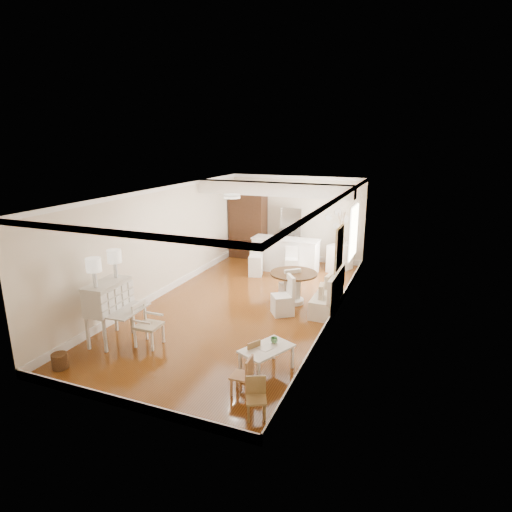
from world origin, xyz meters
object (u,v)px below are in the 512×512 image
Objects in this scene: dining_table at (293,288)px; bar_stool_left at (256,260)px; secretary_bureau at (109,312)px; gustavian_armchair at (148,325)px; pantry_cabinet at (248,224)px; slip_chair_far at (290,284)px; slip_chair_near at (283,295)px; kids_chair_c at (256,399)px; sideboard at (340,257)px; breakfast_counter at (285,255)px; bar_stool_right at (291,263)px; fridge at (301,236)px; wicker_basket at (60,361)px; kids_table at (267,360)px; kids_chair_b at (250,354)px; kids_chair_a at (241,375)px.

dining_table is 1.21× the size of bar_stool_left.
secretary_bureau is 1.45× the size of gustavian_armchair.
pantry_cabinet is (-1.03, 1.87, 0.67)m from bar_stool_left.
pantry_cabinet is at bearing -92.88° from slip_chair_far.
pantry_cabinet is at bearing 85.44° from secretary_bureau.
dining_table is at bearing 143.01° from slip_chair_near.
kids_chair_c is 0.69× the size of sideboard.
bar_stool_right is (0.38, -0.59, -0.06)m from breakfast_counter.
dining_table is at bearing -33.20° from gustavian_armchair.
sideboard is at bearing 67.60° from kids_chair_c.
slip_chair_far is at bearing -78.72° from fridge.
kids_chair_c is (3.78, 0.01, 0.17)m from wicker_basket.
kids_table is 0.45× the size of breakfast_counter.
kids_chair_b is 0.66× the size of sideboard.
breakfast_counter reaches higher than slip_chair_far.
kids_chair_c is at bearing -116.75° from gustavian_armchair.
slip_chair_near is 1.01× the size of bar_stool_right.
kids_chair_a is at bearing 8.28° from wicker_basket.
kids_chair_c is 7.69m from sideboard.
wicker_basket is 0.45× the size of kids_chair_c.
bar_stool_right reaches higher than kids_table.
kids_chair_a is 0.29× the size of pantry_cabinet.
bar_stool_left is at bearing -130.24° from breakfast_counter.
secretary_bureau is 6.94m from pantry_cabinet.
bar_stool_left is at bearing -5.03° from gustavian_armchair.
gustavian_armchair is 3.79m from dining_table.
gustavian_armchair is 1.41× the size of kids_chair_c.
fridge is at bearing 75.24° from wicker_basket.
pantry_cabinet is (0.10, 6.92, 0.52)m from secretary_bureau.
fridge reaches higher than bar_stool_left.
kids_table is 5.99m from breakfast_counter.
gustavian_armchair is 2.52m from kids_table.
breakfast_counter is 0.89× the size of pantry_cabinet.
kids_chair_b is 1.38m from kids_chair_c.
bar_stool_left is at bearing -61.24° from pantry_cabinet.
bar_stool_right is at bearing -113.89° from slip_chair_far.
fridge is at bearing 101.10° from kids_table.
slip_chair_near is 0.97× the size of bar_stool_left.
slip_chair_near reaches higher than slip_chair_far.
kids_chair_a is at bearing -100.15° from kids_table.
slip_chair_far reaches higher than kids_chair_a.
pantry_cabinet is at bearing 115.28° from kids_table.
kids_chair_c is 0.34× the size of fridge.
kids_chair_a is at bearing -96.20° from bar_stool_right.
pantry_cabinet reaches higher than slip_chair_far.
kids_chair_a is (-0.14, -0.78, 0.10)m from kids_table.
slip_chair_far reaches higher than gustavian_armchair.
kids_table is at bearing -22.93° from slip_chair_near.
secretary_bureau is at bearing 97.54° from gustavian_armchair.
secretary_bureau is 1.36× the size of kids_table.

